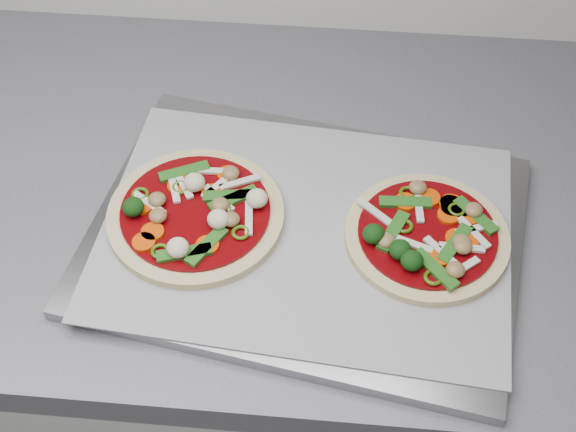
{
  "coord_description": "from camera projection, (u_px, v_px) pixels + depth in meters",
  "views": [
    {
      "loc": [
        -0.01,
        0.66,
        1.6
      ],
      "look_at": [
        -0.06,
        1.22,
        0.93
      ],
      "focal_mm": 50.0,
      "sensor_mm": 36.0,
      "label": 1
    }
  ],
  "objects": [
    {
      "name": "parchment",
      "position": [
        306.0,
        230.0,
        0.88
      ],
      "size": [
        0.47,
        0.36,
        0.0
      ],
      "primitive_type": "cube",
      "rotation": [
        0.0,
        0.0,
        -0.08
      ],
      "color": "gray",
      "rests_on": "baking_tray"
    },
    {
      "name": "countertop",
      "position": [
        347.0,
        197.0,
        0.96
      ],
      "size": [
        3.6,
        0.6,
        0.04
      ],
      "primitive_type": "cube",
      "color": "slate",
      "rests_on": "base_cabinet"
    },
    {
      "name": "pizza_right",
      "position": [
        427.0,
        235.0,
        0.86
      ],
      "size": [
        0.18,
        0.18,
        0.03
      ],
      "rotation": [
        0.0,
        0.0,
        -0.01
      ],
      "color": "tan",
      "rests_on": "parchment"
    },
    {
      "name": "pizza_left",
      "position": [
        196.0,
        213.0,
        0.88
      ],
      "size": [
        0.23,
        0.23,
        0.03
      ],
      "rotation": [
        0.0,
        0.0,
        0.21
      ],
      "color": "tan",
      "rests_on": "parchment"
    },
    {
      "name": "base_cabinet",
      "position": [
        331.0,
        380.0,
        1.3
      ],
      "size": [
        3.6,
        0.6,
        0.86
      ],
      "primitive_type": "cube",
      "color": "silver",
      "rests_on": "ground"
    },
    {
      "name": "baking_tray",
      "position": [
        305.0,
        235.0,
        0.89
      ],
      "size": [
        0.51,
        0.42,
        0.02
      ],
      "primitive_type": "cube",
      "rotation": [
        0.0,
        0.0,
        -0.17
      ],
      "color": "gray",
      "rests_on": "countertop"
    }
  ]
}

